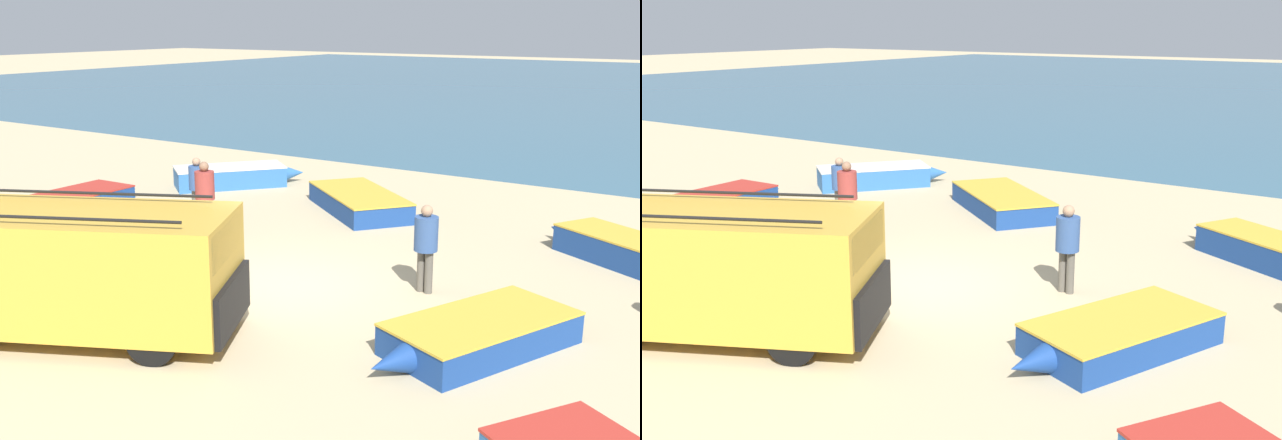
{
  "view_description": "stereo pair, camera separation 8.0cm",
  "coord_description": "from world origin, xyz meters",
  "views": [
    {
      "loc": [
        8.46,
        -11.07,
        5.05
      ],
      "look_at": [
        -0.12,
        1.54,
        1.0
      ],
      "focal_mm": 42.0,
      "sensor_mm": 36.0,
      "label": 1
    },
    {
      "loc": [
        8.53,
        -11.03,
        5.05
      ],
      "look_at": [
        -0.12,
        1.54,
        1.0
      ],
      "focal_mm": 42.0,
      "sensor_mm": 36.0,
      "label": 2
    }
  ],
  "objects": [
    {
      "name": "fishing_rowboat_2",
      "position": [
        -6.87,
        6.64,
        0.32
      ],
      "size": [
        3.34,
        3.86,
        0.64
      ],
      "rotation": [
        0.0,
        0.0,
        0.9
      ],
      "color": "#2D66AD",
      "rests_on": "ground_plane"
    },
    {
      "name": "fisherman_3",
      "position": [
        -4.98,
        2.96,
        0.98
      ],
      "size": [
        0.43,
        0.43,
        1.64
      ],
      "rotation": [
        0.0,
        0.0,
        5.65
      ],
      "color": "#5B564C",
      "rests_on": "ground_plane"
    },
    {
      "name": "fishing_rowboat_1",
      "position": [
        5.2,
        5.36,
        0.3
      ],
      "size": [
        3.87,
        2.64,
        0.61
      ],
      "rotation": [
        0.0,
        0.0,
        2.65
      ],
      "color": "navy",
      "rests_on": "ground_plane"
    },
    {
      "name": "fisherman_0",
      "position": [
        -3.82,
        2.0,
        1.07
      ],
      "size": [
        0.47,
        0.47,
        1.8
      ],
      "rotation": [
        0.0,
        0.0,
        1.77
      ],
      "color": "navy",
      "rests_on": "ground_plane"
    },
    {
      "name": "parked_van",
      "position": [
        -1.34,
        -3.72,
        1.17
      ],
      "size": [
        5.61,
        4.22,
        2.25
      ],
      "rotation": [
        0.0,
        0.0,
        0.46
      ],
      "color": "gold",
      "rests_on": "ground_plane"
    },
    {
      "name": "fishing_rowboat_0",
      "position": [
        -1.96,
        6.07,
        0.28
      ],
      "size": [
        4.2,
        3.58,
        0.56
      ],
      "rotation": [
        0.0,
        0.0,
        2.49
      ],
      "color": "navy",
      "rests_on": "ground_plane"
    },
    {
      "name": "fishing_rowboat_3",
      "position": [
        4.35,
        -0.63,
        0.27
      ],
      "size": [
        2.59,
        3.87,
        0.53
      ],
      "rotation": [
        0.0,
        0.0,
        4.33
      ],
      "color": "navy",
      "rests_on": "ground_plane"
    },
    {
      "name": "fisherman_2",
      "position": [
        2.47,
        1.31,
        1.03
      ],
      "size": [
        0.45,
        0.45,
        1.73
      ],
      "rotation": [
        0.0,
        0.0,
        4.59
      ],
      "color": "#5B564C",
      "rests_on": "ground_plane"
    },
    {
      "name": "ground_plane",
      "position": [
        0.0,
        0.0,
        0.0
      ],
      "size": [
        200.0,
        200.0,
        0.0
      ],
      "primitive_type": "plane",
      "color": "tan"
    },
    {
      "name": "fishing_rowboat_5",
      "position": [
        -8.08,
        1.44,
        0.31
      ],
      "size": [
        1.58,
        4.05,
        0.61
      ],
      "rotation": [
        0.0,
        0.0,
        1.6
      ],
      "color": "navy",
      "rests_on": "ground_plane"
    }
  ]
}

